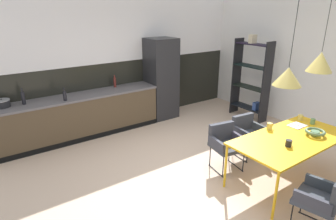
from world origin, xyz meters
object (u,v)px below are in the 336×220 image
refrigerator_column (161,79)px  open_shelf_unit (251,78)px  armchair_far_side (247,130)px  armchair_by_stool (225,140)px  fruit_bowl (315,132)px  mug_glass_clear (313,121)px  armchair_facing_counter (325,196)px  pendant_lamp_over_table_near (288,77)px  bottle_vinegar_dark (65,96)px  cooking_pot (2,104)px  mug_dark_espresso (270,126)px  bottle_wine_green (23,98)px  pendant_lamp_over_table_far (320,62)px  dining_table (292,140)px  open_book (297,126)px  mug_short_terracotta (300,118)px  bottle_spice_small (115,82)px  mug_tall_blue (289,143)px

refrigerator_column → open_shelf_unit: (1.71, -1.27, 0.03)m
armchair_far_side → armchair_by_stool: (-0.65, -0.10, 0.01)m
fruit_bowl → open_shelf_unit: size_ratio=0.15×
refrigerator_column → mug_glass_clear: size_ratio=16.39×
refrigerator_column → armchair_far_side: size_ratio=2.59×
refrigerator_column → armchair_facing_counter: size_ratio=2.36×
pendant_lamp_over_table_near → bottle_vinegar_dark: bearing=121.1°
bottle_vinegar_dark → open_shelf_unit: bearing=-15.2°
pendant_lamp_over_table_near → cooking_pot: bearing=130.4°
mug_dark_espresso → bottle_wine_green: bearing=134.5°
refrigerator_column → pendant_lamp_over_table_near: (-0.33, -3.46, 0.77)m
armchair_facing_counter → pendant_lamp_over_table_near: size_ratio=0.69×
refrigerator_column → armchair_facing_counter: (-0.59, -4.32, -0.44)m
armchair_by_stool → pendant_lamp_over_table_far: size_ratio=0.70×
fruit_bowl → pendant_lamp_over_table_near: (-0.74, 0.12, 0.93)m
armchair_by_stool → bottle_wine_green: size_ratio=2.44×
dining_table → mug_dark_espresso: 0.40m
mug_dark_espresso → mug_glass_clear: (0.78, -0.27, -0.01)m
open_shelf_unit → pendant_lamp_over_table_near: bearing=-42.9°
open_shelf_unit → pendant_lamp_over_table_far: size_ratio=1.82×
open_book → mug_glass_clear: 0.31m
pendant_lamp_over_table_near → armchair_far_side: bearing=61.6°
bottle_vinegar_dark → pendant_lamp_over_table_far: bearing=-50.0°
open_shelf_unit → fruit_bowl: bearing=-29.2°
armchair_facing_counter → mug_glass_clear: (1.40, 0.99, 0.27)m
armchair_facing_counter → cooking_pot: size_ratio=2.96×
pendant_lamp_over_table_near → bottle_wine_green: bearing=127.4°
refrigerator_column → mug_short_terracotta: size_ratio=14.62×
dining_table → open_shelf_unit: bearing=52.7°
armchair_facing_counter → bottle_wine_green: size_ratio=2.60×
bottle_spice_small → pendant_lamp_over_table_near: 3.78m
bottle_spice_small → open_shelf_unit: (2.84, -1.43, -0.01)m
armchair_facing_counter → bottle_vinegar_dark: size_ratio=3.13×
armchair_by_stool → fruit_bowl: (0.87, -0.99, 0.29)m
armchair_facing_counter → bottle_vinegar_dark: bottle_vinegar_dark is taller
armchair_by_stool → armchair_facing_counter: size_ratio=0.94×
pendant_lamp_over_table_far → pendant_lamp_over_table_near: bearing=-179.4°
armchair_far_side → bottle_wine_green: (-3.19, 2.53, 0.53)m
mug_short_terracotta → mug_tall_blue: 1.13m
fruit_bowl → pendant_lamp_over_table_far: pendant_lamp_over_table_far is taller
mug_short_terracotta → bottle_spice_small: bearing=120.2°
open_shelf_unit → pendant_lamp_over_table_far: bearing=-30.2°
refrigerator_column → armchair_far_side: 2.55m
bottle_vinegar_dark → mug_tall_blue: bearing=-58.6°
armchair_far_side → dining_table: bearing=87.7°
armchair_far_side → pendant_lamp_over_table_near: size_ratio=0.63×
refrigerator_column → bottle_spice_small: bearing=171.6°
armchair_facing_counter → fruit_bowl: size_ratio=2.79×
armchair_far_side → open_shelf_unit: open_shelf_unit is taller
open_shelf_unit → pendant_lamp_over_table_far: (-1.27, -2.19, 0.84)m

